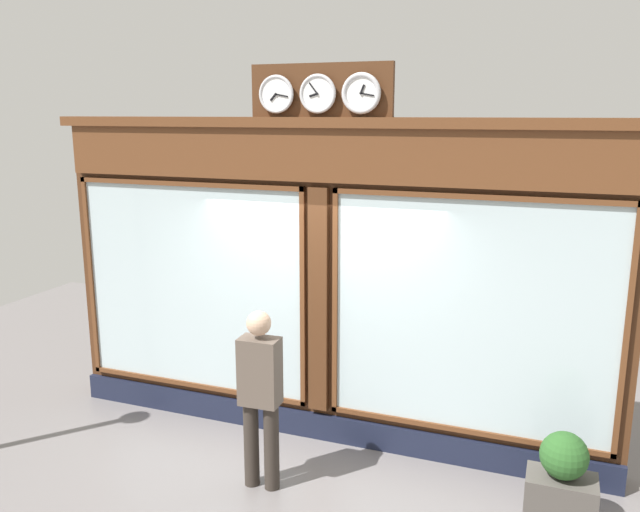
% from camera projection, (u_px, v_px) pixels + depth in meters
% --- Properties ---
extents(shop_facade, '(6.02, 0.42, 3.83)m').
position_uv_depth(shop_facade, '(324.00, 282.00, 6.59)').
color(shop_facade, '#4C2B16').
rests_on(shop_facade, ground_plane).
extents(pedestrian, '(0.37, 0.23, 1.69)m').
position_uv_depth(pedestrian, '(260.00, 392.00, 5.75)').
color(pedestrian, '#312A24').
rests_on(pedestrian, ground_plane).
extents(planter_box, '(0.56, 0.36, 0.48)m').
position_uv_depth(planter_box, '(560.00, 503.00, 5.28)').
color(planter_box, '#4C4742').
rests_on(planter_box, ground_plane).
extents(planter_shrub, '(0.39, 0.39, 0.39)m').
position_uv_depth(planter_shrub, '(564.00, 456.00, 5.19)').
color(planter_shrub, '#285623').
rests_on(planter_shrub, planter_box).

